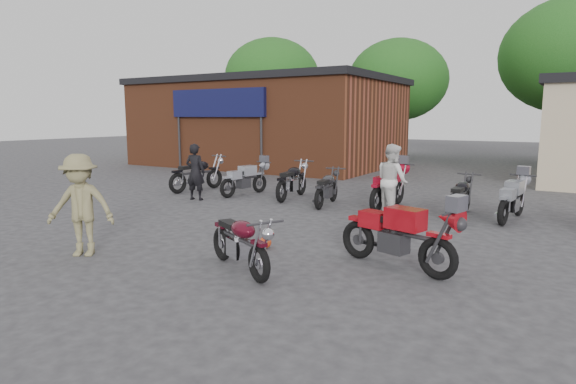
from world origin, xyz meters
The scene contains 18 objects.
ground centered at (0.00, 0.00, 0.00)m, with size 90.00×90.00×0.00m, color #313134.
brick_building centered at (-9.00, 14.00, 2.00)m, with size 12.00×8.00×4.00m, color brown.
tree_0 centered at (-14.00, 22.00, 4.10)m, with size 6.56×6.56×8.20m, color #144D14, non-canonical shape.
tree_1 centered at (-5.00, 22.00, 3.70)m, with size 5.92×5.92×7.40m, color #144D14, non-canonical shape.
tree_2 centered at (4.00, 22.00, 4.40)m, with size 7.04×7.04×8.80m, color #144D14, non-canonical shape.
vintage_motorcycle centered at (0.20, -0.83, 0.53)m, with size 1.82×0.60×1.06m, color #480916, non-canonical shape.
sportbike centered at (2.26, 0.56, 0.60)m, with size 2.08×0.69×1.21m, color red, non-canonical shape.
helmet centered at (-0.22, 0.49, 0.11)m, with size 0.23×0.23×0.21m, color #C43D14.
person_dark centered at (-4.87, 3.80, 0.82)m, with size 0.60×0.39×1.64m, color black.
person_light centered at (0.78, 4.55, 0.88)m, with size 0.86×0.67×1.77m, color silver.
person_tan centered at (-2.70, -1.53, 0.89)m, with size 1.15×0.66×1.78m, color #868053.
row_bike_0 centered at (-6.02, 5.18, 0.61)m, with size 2.11×0.70×1.23m, color black, non-canonical shape.
row_bike_1 centered at (-4.16, 5.26, 0.55)m, with size 1.88×0.62×1.09m, color #999DA7, non-canonical shape.
row_bike_2 centered at (-2.58, 5.47, 0.59)m, with size 2.04×0.67×1.18m, color black, non-canonical shape.
row_bike_3 centered at (-1.21, 5.01, 0.53)m, with size 1.82×0.60×1.06m, color #28272A, non-canonical shape.
row_bike_4 centered at (0.40, 5.43, 0.62)m, with size 2.15×0.71×1.25m, color #A70D24, non-canonical shape.
row_bike_5 centered at (2.25, 5.36, 0.54)m, with size 1.86×0.61×1.08m, color black, non-canonical shape.
row_bike_6 centered at (3.38, 5.48, 0.56)m, with size 1.92×0.63×1.12m, color gray, non-canonical shape.
Camera 1 is at (4.60, -6.68, 2.41)m, focal length 30.00 mm.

